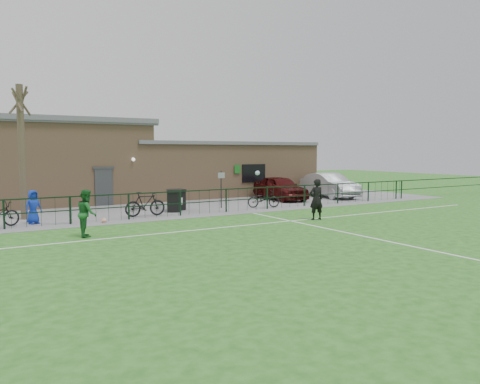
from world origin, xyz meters
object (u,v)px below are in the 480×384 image
wheelie_bin_left (174,202)px  car_maroon (280,188)px  car_silver (329,185)px  ball_ground (104,220)px  bicycle_e (264,199)px  bicycle_d (145,204)px  outfield_player (87,213)px  sign_post (221,189)px  wheelie_bin_right (177,200)px  spectator_child (33,207)px  bare_tree (22,153)px

wheelie_bin_left → car_maroon: (8.03, 1.94, 0.24)m
car_silver → ball_ground: size_ratio=21.49×
car_maroon → bicycle_e: car_maroon is taller
bicycle_d → outfield_player: (-3.56, -3.86, 0.25)m
sign_post → car_silver: bearing=9.2°
ball_ground → sign_post: bearing=16.0°
wheelie_bin_left → outfield_player: (-5.37, -4.69, 0.32)m
wheelie_bin_right → spectator_child: spectator_child is taller
bare_tree → outfield_player: (1.43, -5.71, -2.15)m
car_silver → outfield_player: outfield_player is taller
wheelie_bin_left → wheelie_bin_right: wheelie_bin_left is taller
bicycle_d → outfield_player: outfield_player is taller
sign_post → wheelie_bin_left: bearing=-177.1°
bicycle_d → spectator_child: spectator_child is taller
bare_tree → ball_ground: size_ratio=26.49×
sign_post → car_silver: (8.98, 1.46, -0.20)m
bare_tree → wheelie_bin_left: size_ratio=5.85×
car_maroon → sign_post: bearing=-158.3°
car_silver → car_maroon: bearing=-179.2°
wheelie_bin_left → bare_tree: bearing=-168.6°
bare_tree → bicycle_d: size_ratio=3.11×
bare_tree → sign_post: (9.61, -0.88, -1.98)m
car_maroon → bicycle_d: 10.23m
bicycle_e → bicycle_d: bearing=111.5°
bare_tree → spectator_child: bearing=-84.0°
car_maroon → spectator_child: bearing=-167.4°
wheelie_bin_right → ball_ground: bearing=-158.8°
sign_post → car_maroon: 5.54m
bare_tree → bicycle_e: 12.11m
wheelie_bin_right → sign_post: sign_post is taller
car_maroon → bicycle_d: (-9.84, -2.78, -0.17)m
bicycle_e → outfield_player: size_ratio=1.02×
wheelie_bin_left → bicycle_e: bearing=10.1°
wheelie_bin_left → car_silver: size_ratio=0.21×
car_silver → spectator_child: size_ratio=3.40×
wheelie_bin_left → ball_ground: bearing=-135.8°
sign_post → car_silver: sign_post is taller
car_maroon → car_silver: car_silver is taller
wheelie_bin_left → bicycle_e: wheelie_bin_left is taller
bicycle_e → spectator_child: (-11.52, 0.23, 0.26)m
sign_post → bicycle_e: (2.08, -0.99, -0.54)m
spectator_child → bare_tree: bearing=75.5°
bare_tree → outfield_player: bare_tree is taller
car_maroon → spectator_child: size_ratio=3.09×
car_silver → bicycle_e: 7.33m
car_maroon → ball_ground: (-12.04, -3.76, -0.66)m
outfield_player → ball_ground: bearing=-15.1°
bare_tree → wheelie_bin_left: 7.31m
wheelie_bin_left → bicycle_e: 4.96m
sign_post → ball_ground: bearing=-164.0°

